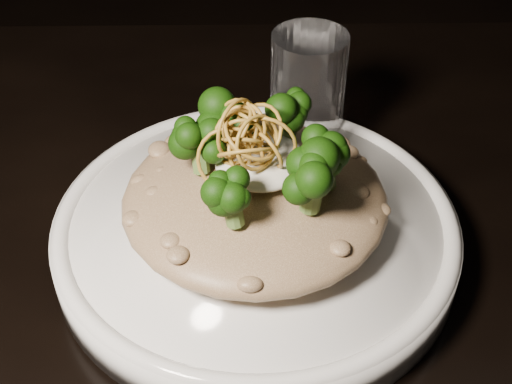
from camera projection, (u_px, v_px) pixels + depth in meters
table at (174, 368)px, 0.55m from camera, size 1.10×0.80×0.75m
plate at (256, 234)px, 0.52m from camera, size 0.29×0.29×0.03m
risotto at (255, 199)px, 0.49m from camera, size 0.18×0.18×0.04m
broccoli at (261, 147)px, 0.47m from camera, size 0.13×0.13×0.05m
cheese at (261, 161)px, 0.48m from camera, size 0.06×0.06×0.02m
shallots at (249, 130)px, 0.46m from camera, size 0.06×0.06×0.04m
drinking_glass at (307, 95)px, 0.59m from camera, size 0.08×0.08×0.11m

